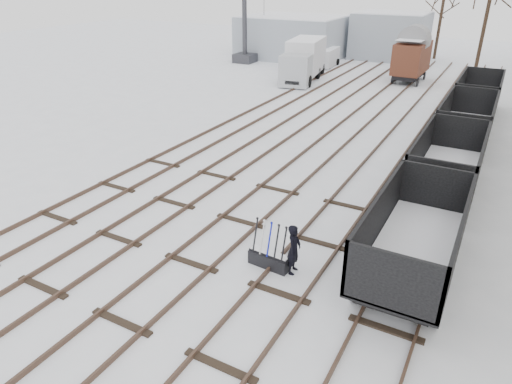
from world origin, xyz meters
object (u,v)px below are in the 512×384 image
at_px(panel_van, 326,57).
at_px(ground_frame, 269,258).
at_px(freight_wagon_a, 413,248).
at_px(crane, 246,36).
at_px(worker, 294,249).
at_px(lorry, 303,60).
at_px(box_van_wagon, 412,57).

bearing_deg(panel_van, ground_frame, -76.56).
relative_size(freight_wagon_a, crane, 0.62).
bearing_deg(worker, ground_frame, 91.92).
bearing_deg(lorry, box_van_wagon, 16.09).
bearing_deg(ground_frame, panel_van, 112.58).
relative_size(ground_frame, worker, 0.94).
distance_m(lorry, panel_van, 6.83).
distance_m(ground_frame, worker, 0.91).
distance_m(ground_frame, freight_wagon_a, 4.21).
height_order(ground_frame, lorry, lorry).
bearing_deg(panel_van, crane, -172.57).
distance_m(ground_frame, lorry, 26.68).
distance_m(panel_van, crane, 8.10).
bearing_deg(freight_wagon_a, panel_van, 115.13).
bearing_deg(box_van_wagon, ground_frame, -84.67).
distance_m(freight_wagon_a, box_van_wagon, 27.55).
bearing_deg(crane, lorry, -32.50).
xyz_separation_m(freight_wagon_a, crane, (-21.81, 28.32, 1.57)).
xyz_separation_m(ground_frame, panel_van, (-10.22, 31.59, 0.58)).
distance_m(ground_frame, box_van_wagon, 28.68).
bearing_deg(lorry, freight_wagon_a, -69.41).
bearing_deg(ground_frame, worker, 12.25).
xyz_separation_m(lorry, panel_van, (-0.57, 6.76, -0.79)).
bearing_deg(worker, crane, 26.43).
height_order(box_van_wagon, lorry, box_van_wagon).
bearing_deg(ground_frame, box_van_wagon, 98.42).
relative_size(ground_frame, box_van_wagon, 0.33).
height_order(box_van_wagon, panel_van, box_van_wagon).
relative_size(worker, freight_wagon_a, 0.27).
height_order(lorry, panel_van, lorry).
xyz_separation_m(box_van_wagon, panel_van, (-8.34, 3.03, -1.13)).
relative_size(freight_wagon_a, lorry, 0.81).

